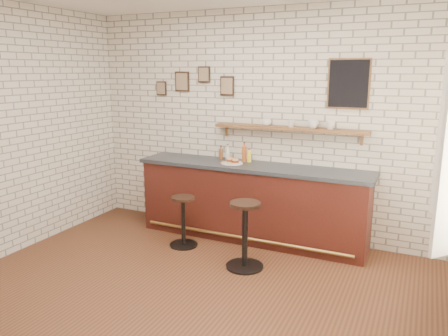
% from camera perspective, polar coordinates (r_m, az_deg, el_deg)
% --- Properties ---
extents(ground, '(5.00, 5.00, 0.00)m').
position_cam_1_polar(ground, '(4.57, -4.46, -16.31)').
color(ground, brown).
rests_on(ground, ground).
extents(bar_counter, '(3.10, 0.65, 1.01)m').
position_cam_1_polar(bar_counter, '(5.80, 3.63, -4.44)').
color(bar_counter, '#441812').
rests_on(bar_counter, ground).
extents(sandwich_plate, '(0.28, 0.28, 0.01)m').
position_cam_1_polar(sandwich_plate, '(5.73, 1.05, 0.65)').
color(sandwich_plate, white).
rests_on(sandwich_plate, bar_counter).
extents(ciabatta_sandwich, '(0.21, 0.15, 0.06)m').
position_cam_1_polar(ciabatta_sandwich, '(5.72, 1.13, 1.01)').
color(ciabatta_sandwich, tan).
rests_on(ciabatta_sandwich, sandwich_plate).
extents(potato_chips, '(0.26, 0.18, 0.00)m').
position_cam_1_polar(potato_chips, '(5.74, 0.91, 0.74)').
color(potato_chips, gold).
rests_on(potato_chips, sandwich_plate).
extents(bitters_bottle_brown, '(0.06, 0.06, 0.19)m').
position_cam_1_polar(bitters_bottle_brown, '(5.98, -0.41, 1.87)').
color(bitters_bottle_brown, brown).
rests_on(bitters_bottle_brown, bar_counter).
extents(bitters_bottle_white, '(0.06, 0.06, 0.22)m').
position_cam_1_polar(bitters_bottle_white, '(5.94, 0.48, 1.88)').
color(bitters_bottle_white, beige).
rests_on(bitters_bottle_white, bar_counter).
extents(bitters_bottle_amber, '(0.06, 0.06, 0.26)m').
position_cam_1_polar(bitters_bottle_amber, '(5.84, 2.66, 1.88)').
color(bitters_bottle_amber, '#AA4D1B').
rests_on(bitters_bottle_amber, bar_counter).
extents(condiment_bottle_yellow, '(0.06, 0.06, 0.18)m').
position_cam_1_polar(condiment_bottle_yellow, '(5.82, 3.32, 1.51)').
color(condiment_bottle_yellow, yellow).
rests_on(condiment_bottle_yellow, bar_counter).
extents(bar_stool_left, '(0.36, 0.36, 0.65)m').
position_cam_1_polar(bar_stool_left, '(5.62, -5.35, -6.72)').
color(bar_stool_left, black).
rests_on(bar_stool_left, ground).
extents(bar_stool_right, '(0.43, 0.43, 0.78)m').
position_cam_1_polar(bar_stool_right, '(4.98, 2.75, -8.46)').
color(bar_stool_right, black).
rests_on(bar_stool_right, ground).
extents(wall_shelf, '(2.00, 0.18, 0.18)m').
position_cam_1_polar(wall_shelf, '(5.64, 8.44, 5.09)').
color(wall_shelf, brown).
rests_on(wall_shelf, ground).
extents(shelf_cup_a, '(0.16, 0.16, 0.09)m').
position_cam_1_polar(shelf_cup_a, '(5.73, 5.60, 5.96)').
color(shelf_cup_a, white).
rests_on(shelf_cup_a, wall_shelf).
extents(shelf_cup_b, '(0.13, 0.13, 0.09)m').
position_cam_1_polar(shelf_cup_b, '(5.63, 8.79, 5.73)').
color(shelf_cup_b, white).
rests_on(shelf_cup_b, wall_shelf).
extents(shelf_cup_c, '(0.16, 0.16, 0.11)m').
position_cam_1_polar(shelf_cup_c, '(5.55, 11.56, 5.63)').
color(shelf_cup_c, white).
rests_on(shelf_cup_c, wall_shelf).
extents(shelf_cup_d, '(0.16, 0.16, 0.10)m').
position_cam_1_polar(shelf_cup_d, '(5.51, 13.75, 5.45)').
color(shelf_cup_d, white).
rests_on(shelf_cup_d, wall_shelf).
extents(back_wall_decor, '(2.96, 0.02, 0.56)m').
position_cam_1_polar(back_wall_decor, '(5.73, 7.17, 10.94)').
color(back_wall_decor, black).
rests_on(back_wall_decor, ground).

